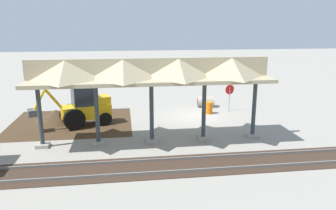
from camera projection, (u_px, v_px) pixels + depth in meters
ground_plane at (195, 116)px, 24.54m from camera, size 120.00×120.00×0.00m
dirt_work_zone at (72, 123)px, 22.87m from camera, size 8.26×7.00×0.01m
platform_canopy at (151, 72)px, 18.24m from camera, size 13.54×3.20×4.90m
rail_tracks at (232, 163)px, 16.31m from camera, size 60.00×2.58×0.15m
stop_sign at (230, 92)px, 25.53m from camera, size 0.74×0.21×2.13m
backhoe at (84, 107)px, 22.04m from camera, size 5.30×2.84×2.82m
dirt_mound at (57, 121)px, 23.33m from camera, size 5.95×5.95×1.64m
concrete_pipe at (206, 102)px, 27.16m from camera, size 1.52×1.10×0.89m
traffic_barrel at (209, 108)px, 25.11m from camera, size 0.56×0.56×0.90m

